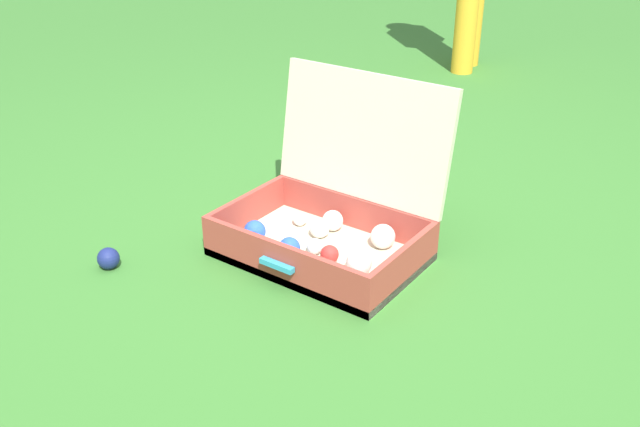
{
  "coord_description": "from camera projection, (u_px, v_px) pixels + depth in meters",
  "views": [
    {
      "loc": [
        0.98,
        -1.42,
        1.06
      ],
      "look_at": [
        -0.06,
        0.04,
        0.15
      ],
      "focal_mm": 38.92,
      "sensor_mm": 36.0,
      "label": 1
    }
  ],
  "objects": [
    {
      "name": "stray_ball_on_grass",
      "position": [
        108.0,
        258.0,
        2.01
      ],
      "size": [
        0.06,
        0.06,
        0.06
      ],
      "primitive_type": "sphere",
      "color": "navy",
      "rests_on": "ground"
    },
    {
      "name": "ground_plane",
      "position": [
        329.0,
        268.0,
        2.02
      ],
      "size": [
        16.0,
        16.0,
        0.0
      ],
      "primitive_type": "plane",
      "color": "#336B28"
    },
    {
      "name": "open_suitcase",
      "position": [
        331.0,
        216.0,
        2.07
      ],
      "size": [
        0.58,
        0.48,
        0.51
      ],
      "color": "beige",
      "rests_on": "ground"
    }
  ]
}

